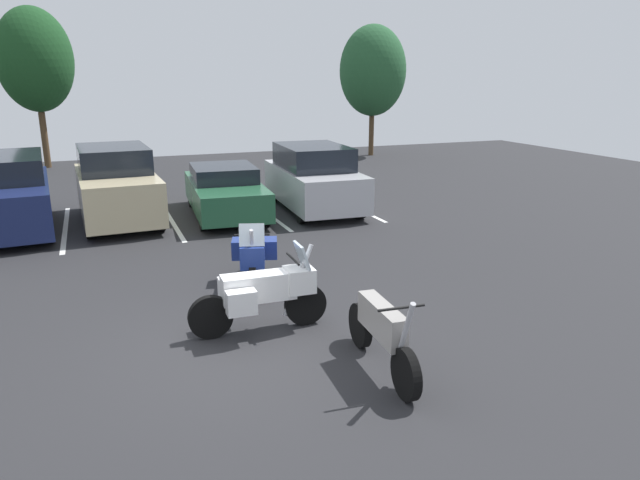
{
  "coord_description": "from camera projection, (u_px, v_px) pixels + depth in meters",
  "views": [
    {
      "loc": [
        -1.72,
        -7.73,
        3.86
      ],
      "look_at": [
        1.91,
        1.53,
        1.04
      ],
      "focal_mm": 32.66,
      "sensor_mm": 36.0,
      "label": 1
    }
  ],
  "objects": [
    {
      "name": "motorcycle_third",
      "position": [
        382.0,
        333.0,
        7.75
      ],
      "size": [
        0.62,
        2.19,
        1.31
      ],
      "color": "black",
      "rests_on": "ground"
    },
    {
      "name": "motorcycle_touring",
      "position": [
        263.0,
        292.0,
        8.97
      ],
      "size": [
        2.19,
        0.88,
        1.36
      ],
      "color": "black",
      "rests_on": "ground"
    },
    {
      "name": "car_navy",
      "position": [
        8.0,
        194.0,
        14.81
      ],
      "size": [
        2.23,
        4.87,
        1.9
      ],
      "color": "navy",
      "rests_on": "ground"
    },
    {
      "name": "car_green",
      "position": [
        225.0,
        191.0,
        16.49
      ],
      "size": [
        2.16,
        4.6,
        1.4
      ],
      "color": "#235638",
      "rests_on": "ground"
    },
    {
      "name": "car_silver",
      "position": [
        314.0,
        178.0,
        17.2
      ],
      "size": [
        2.17,
        4.55,
        1.89
      ],
      "color": "#B7B7BC",
      "rests_on": "ground"
    },
    {
      "name": "ground",
      "position": [
        237.0,
        350.0,
        8.6
      ],
      "size": [
        44.0,
        44.0,
        0.1
      ],
      "primitive_type": "cube",
      "color": "#262628"
    },
    {
      "name": "tree_center_left",
      "position": [
        373.0,
        71.0,
        28.14
      ],
      "size": [
        3.22,
        3.22,
        6.23
      ],
      "color": "#4C3823",
      "rests_on": "ground"
    },
    {
      "name": "motorcycle_second",
      "position": [
        254.0,
        254.0,
        10.86
      ],
      "size": [
        1.04,
        2.11,
        1.38
      ],
      "color": "black",
      "rests_on": "ground"
    },
    {
      "name": "tree_far_right",
      "position": [
        35.0,
        60.0,
        24.11
      ],
      "size": [
        3.07,
        3.07,
        6.61
      ],
      "color": "#4C3823",
      "rests_on": "ground"
    },
    {
      "name": "car_champagne",
      "position": [
        117.0,
        186.0,
        15.74
      ],
      "size": [
        2.11,
        4.5,
        2.02
      ],
      "color": "#C1B289",
      "rests_on": "ground"
    },
    {
      "name": "parking_stripes",
      "position": [
        120.0,
        223.0,
        15.71
      ],
      "size": [
        13.67,
        5.07,
        0.01
      ],
      "color": "silver",
      "rests_on": "ground"
    }
  ]
}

